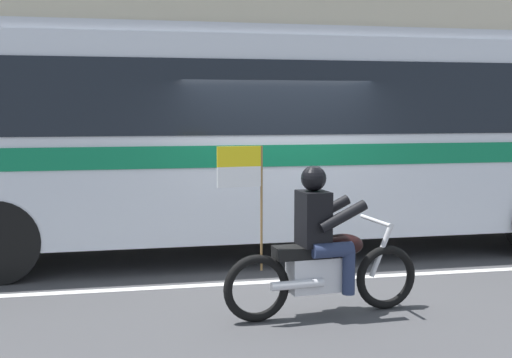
{
  "coord_description": "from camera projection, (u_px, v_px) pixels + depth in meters",
  "views": [
    {
      "loc": [
        -1.95,
        -8.33,
        2.14
      ],
      "look_at": [
        -0.29,
        -0.02,
        1.22
      ],
      "focal_mm": 45.93,
      "sensor_mm": 36.0,
      "label": 1
    }
  ],
  "objects": [
    {
      "name": "sidewalk_curb",
      "position": [
        222.0,
        207.0,
        13.69
      ],
      "size": [
        28.0,
        3.8,
        0.15
      ],
      "primitive_type": "cube",
      "color": "gray",
      "rests_on": "ground_plane"
    },
    {
      "name": "motorcycle_with_rider",
      "position": [
        322.0,
        252.0,
        6.73
      ],
      "size": [
        2.19,
        0.65,
        1.78
      ],
      "color": "black",
      "rests_on": "ground_plane"
    },
    {
      "name": "office_building_facade",
      "position": [
        206.0,
        0.0,
        15.42
      ],
      "size": [
        28.0,
        0.89,
        9.35
      ],
      "color": "#B2A893",
      "rests_on": "ground_plane"
    },
    {
      "name": "fire_hydrant",
      "position": [
        76.0,
        195.0,
        12.23
      ],
      "size": [
        0.22,
        0.3,
        0.75
      ],
      "color": "#4C8C3F",
      "rests_on": "sidewalk_curb"
    },
    {
      "name": "transit_bus",
      "position": [
        288.0,
        126.0,
        9.77
      ],
      "size": [
        12.74,
        2.71,
        3.22
      ],
      "color": "silver",
      "rests_on": "ground_plane"
    },
    {
      "name": "ground_plane",
      "position": [
        277.0,
        269.0,
        8.73
      ],
      "size": [
        60.0,
        60.0,
        0.0
      ],
      "primitive_type": "plane",
      "color": "#3D3D3F"
    },
    {
      "name": "lane_center_stripe",
      "position": [
        288.0,
        281.0,
        8.14
      ],
      "size": [
        26.6,
        0.14,
        0.01
      ],
      "primitive_type": "cube",
      "color": "silver",
      "rests_on": "ground_plane"
    }
  ]
}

